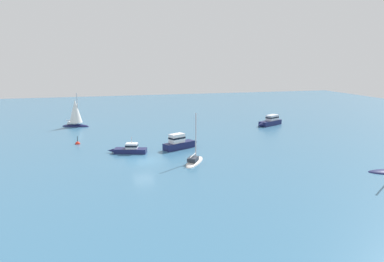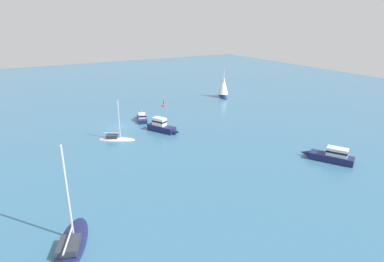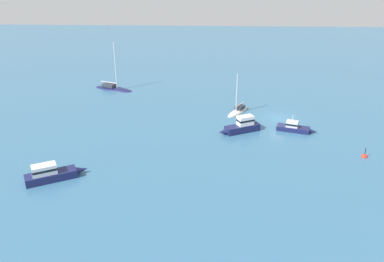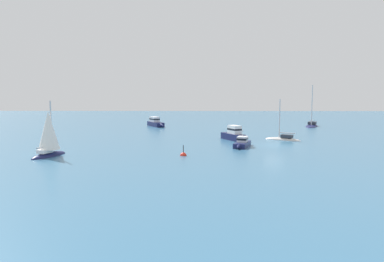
# 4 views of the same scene
# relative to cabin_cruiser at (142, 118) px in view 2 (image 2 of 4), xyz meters

# --- Properties ---
(ground_plane) EXTENTS (162.81, 162.81, 0.00)m
(ground_plane) POSITION_rel_cabin_cruiser_xyz_m (4.41, 1.19, -0.50)
(ground_plane) COLOR teal
(cabin_cruiser) EXTENTS (2.75, 5.33, 2.20)m
(cabin_cruiser) POSITION_rel_cabin_cruiser_xyz_m (0.00, 0.00, 0.00)
(cabin_cruiser) COLOR #191E4C
(cabin_cruiser) RESTS_ON ground
(ketch) EXTENTS (3.23, 5.28, 6.63)m
(ketch) POSITION_rel_cabin_cruiser_xyz_m (-22.27, -7.33, 1.69)
(ketch) COLOR #191E4C
(ketch) RESTS_ON ground
(sloop) EXTENTS (4.75, 7.60, 8.57)m
(sloop) POSITION_rel_cabin_cruiser_xyz_m (17.14, 28.11, -0.34)
(sloop) COLOR #191E4C
(sloop) RESTS_ON ground
(launch) EXTENTS (4.15, 6.22, 1.88)m
(launch) POSITION_rel_cabin_cruiser_xyz_m (-14.05, 27.67, 0.24)
(launch) COLOR #191E4C
(launch) RESTS_ON ground
(powerboat) EXTENTS (3.66, 5.76, 2.16)m
(powerboat) POSITION_rel_cabin_cruiser_xyz_m (-0.60, 7.04, 0.32)
(powerboat) COLOR #191E4C
(powerboat) RESTS_ON ground
(ketch_1) EXTENTS (5.33, 4.11, 6.34)m
(ketch_1) POSITION_rel_cabin_cruiser_xyz_m (6.82, 7.04, -0.37)
(ketch_1) COLOR silver
(ketch_1) RESTS_ON ground
(channel_buoy) EXTENTS (0.73, 0.73, 1.56)m
(channel_buoy) POSITION_rel_cabin_cruiser_xyz_m (-7.35, -6.80, -0.49)
(channel_buoy) COLOR red
(channel_buoy) RESTS_ON ground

